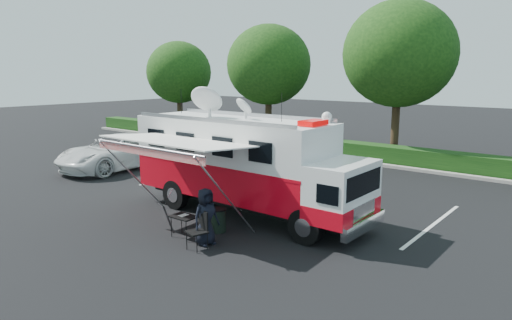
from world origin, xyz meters
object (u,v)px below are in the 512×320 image
at_px(command_truck, 245,163).
at_px(white_suv, 119,168).
at_px(trash_bin, 219,220).
at_px(folding_table, 184,217).

bearing_deg(command_truck, white_suv, 169.90).
relative_size(command_truck, white_suv, 1.40).
bearing_deg(trash_bin, white_suv, 160.91).
relative_size(white_suv, folding_table, 7.80).
height_order(folding_table, trash_bin, trash_bin).
bearing_deg(command_truck, trash_bin, -75.34).
relative_size(command_truck, folding_table, 10.93).
bearing_deg(trash_bin, folding_table, -113.94).
xyz_separation_m(white_suv, trash_bin, (10.75, -3.72, 0.38)).
bearing_deg(folding_table, trash_bin, 66.06).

